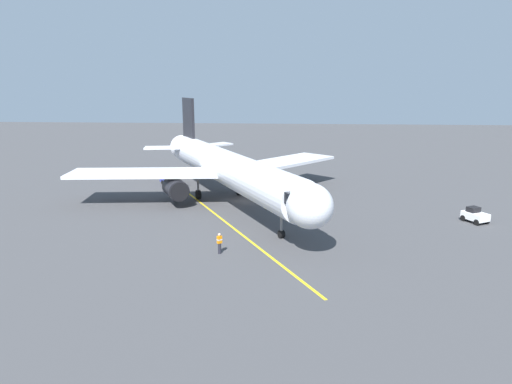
% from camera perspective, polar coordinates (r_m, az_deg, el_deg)
% --- Properties ---
extents(ground_plane, '(220.00, 220.00, 0.00)m').
position_cam_1_polar(ground_plane, '(53.00, -1.34, -1.08)').
color(ground_plane, '#424244').
extents(apron_lead_in_line, '(19.33, 35.25, 0.01)m').
position_cam_1_polar(apron_lead_in_line, '(46.36, -4.63, -3.23)').
color(apron_lead_in_line, yellow).
rests_on(apron_lead_in_line, ground).
extents(airplane, '(31.16, 36.99, 11.50)m').
position_cam_1_polar(airplane, '(51.47, -3.77, 3.03)').
color(airplane, silver).
rests_on(airplane, ground).
extents(ground_crew_marshaller, '(0.46, 0.46, 1.71)m').
position_cam_1_polar(ground_crew_marshaller, '(36.39, -4.64, -6.46)').
color(ground_crew_marshaller, '#23232D').
rests_on(ground_crew_marshaller, ground).
extents(tug_near_nose, '(2.42, 2.74, 1.50)m').
position_cam_1_polar(tug_near_nose, '(49.44, 25.98, -2.67)').
color(tug_near_nose, white).
rests_on(tug_near_nose, ground).
extents(belt_loader_portside, '(4.01, 4.16, 2.32)m').
position_cam_1_polar(belt_loader_portside, '(62.39, -10.91, 1.56)').
color(belt_loader_portside, '#2D3899').
rests_on(belt_loader_portside, ground).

